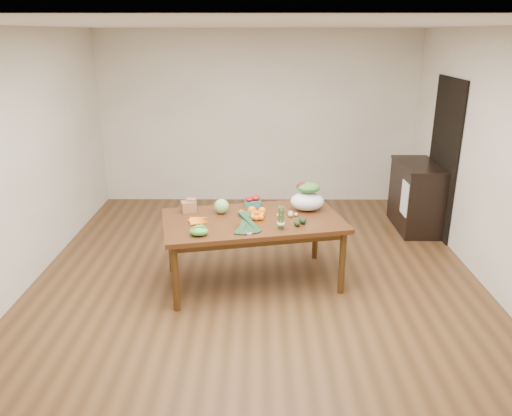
{
  "coord_description": "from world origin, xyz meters",
  "views": [
    {
      "loc": [
        0.02,
        -4.9,
        2.63
      ],
      "look_at": [
        -0.01,
        0.0,
        0.9
      ],
      "focal_mm": 35.0,
      "sensor_mm": 36.0,
      "label": 1
    }
  ],
  "objects_px": {
    "cabbage": "(221,206)",
    "kale_bunch": "(247,224)",
    "asparagus_bundle": "(281,218)",
    "mandarin_cluster": "(256,214)",
    "cabinet": "(416,196)",
    "paper_bag": "(189,206)",
    "dining_table": "(253,251)",
    "salad_bag": "(307,198)"
  },
  "relations": [
    {
      "from": "salad_bag",
      "to": "mandarin_cluster",
      "type": "bearing_deg",
      "value": -154.12
    },
    {
      "from": "dining_table",
      "to": "cabbage",
      "type": "distance_m",
      "value": 0.6
    },
    {
      "from": "cabbage",
      "to": "asparagus_bundle",
      "type": "height_order",
      "value": "asparagus_bundle"
    },
    {
      "from": "paper_bag",
      "to": "dining_table",
      "type": "bearing_deg",
      "value": -16.44
    },
    {
      "from": "asparagus_bundle",
      "to": "cabinet",
      "type": "bearing_deg",
      "value": 32.58
    },
    {
      "from": "paper_bag",
      "to": "salad_bag",
      "type": "bearing_deg",
      "value": 2.73
    },
    {
      "from": "paper_bag",
      "to": "kale_bunch",
      "type": "relative_size",
      "value": 0.52
    },
    {
      "from": "dining_table",
      "to": "paper_bag",
      "type": "xyz_separation_m",
      "value": [
        -0.71,
        0.21,
        0.45
      ]
    },
    {
      "from": "asparagus_bundle",
      "to": "mandarin_cluster",
      "type": "bearing_deg",
      "value": 117.72
    },
    {
      "from": "paper_bag",
      "to": "asparagus_bundle",
      "type": "xyz_separation_m",
      "value": [
        1.0,
        -0.51,
        0.05
      ]
    },
    {
      "from": "cabbage",
      "to": "dining_table",
      "type": "bearing_deg",
      "value": -25.6
    },
    {
      "from": "mandarin_cluster",
      "to": "kale_bunch",
      "type": "bearing_deg",
      "value": -103.79
    },
    {
      "from": "dining_table",
      "to": "kale_bunch",
      "type": "xyz_separation_m",
      "value": [
        -0.05,
        -0.36,
        0.45
      ]
    },
    {
      "from": "cabinet",
      "to": "cabbage",
      "type": "distance_m",
      "value": 3.02
    },
    {
      "from": "cabbage",
      "to": "kale_bunch",
      "type": "xyz_separation_m",
      "value": [
        0.3,
        -0.52,
        -0.0
      ]
    },
    {
      "from": "cabinet",
      "to": "paper_bag",
      "type": "xyz_separation_m",
      "value": [
        -2.98,
        -1.44,
        0.35
      ]
    },
    {
      "from": "paper_bag",
      "to": "asparagus_bundle",
      "type": "bearing_deg",
      "value": -27.15
    },
    {
      "from": "paper_bag",
      "to": "cabinet",
      "type": "bearing_deg",
      "value": 25.74
    },
    {
      "from": "cabbage",
      "to": "salad_bag",
      "type": "height_order",
      "value": "salad_bag"
    },
    {
      "from": "paper_bag",
      "to": "asparagus_bundle",
      "type": "height_order",
      "value": "asparagus_bundle"
    },
    {
      "from": "kale_bunch",
      "to": "asparagus_bundle",
      "type": "relative_size",
      "value": 1.6
    },
    {
      "from": "dining_table",
      "to": "asparagus_bundle",
      "type": "bearing_deg",
      "value": -58.47
    },
    {
      "from": "kale_bunch",
      "to": "asparagus_bundle",
      "type": "height_order",
      "value": "asparagus_bundle"
    },
    {
      "from": "paper_bag",
      "to": "asparagus_bundle",
      "type": "relative_size",
      "value": 0.83
    },
    {
      "from": "cabbage",
      "to": "kale_bunch",
      "type": "relative_size",
      "value": 0.41
    },
    {
      "from": "kale_bunch",
      "to": "asparagus_bundle",
      "type": "xyz_separation_m",
      "value": [
        0.34,
        0.06,
        0.05
      ]
    },
    {
      "from": "cabbage",
      "to": "cabinet",
      "type": "bearing_deg",
      "value": 29.57
    },
    {
      "from": "cabinet",
      "to": "cabbage",
      "type": "relative_size",
      "value": 6.26
    },
    {
      "from": "paper_bag",
      "to": "kale_bunch",
      "type": "bearing_deg",
      "value": -40.63
    },
    {
      "from": "paper_bag",
      "to": "kale_bunch",
      "type": "height_order",
      "value": "kale_bunch"
    },
    {
      "from": "dining_table",
      "to": "mandarin_cluster",
      "type": "height_order",
      "value": "mandarin_cluster"
    },
    {
      "from": "cabinet",
      "to": "asparagus_bundle",
      "type": "distance_m",
      "value": 2.81
    },
    {
      "from": "mandarin_cluster",
      "to": "asparagus_bundle",
      "type": "relative_size",
      "value": 0.72
    },
    {
      "from": "kale_bunch",
      "to": "salad_bag",
      "type": "distance_m",
      "value": 0.91
    },
    {
      "from": "cabinet",
      "to": "mandarin_cluster",
      "type": "distance_m",
      "value": 2.79
    },
    {
      "from": "paper_bag",
      "to": "salad_bag",
      "type": "xyz_separation_m",
      "value": [
        1.32,
        0.06,
        0.07
      ]
    },
    {
      "from": "cabinet",
      "to": "asparagus_bundle",
      "type": "xyz_separation_m",
      "value": [
        -1.98,
        -1.95,
        0.4
      ]
    },
    {
      "from": "cabinet",
      "to": "paper_bag",
      "type": "bearing_deg",
      "value": -154.26
    },
    {
      "from": "dining_table",
      "to": "paper_bag",
      "type": "bearing_deg",
      "value": 151.52
    },
    {
      "from": "kale_bunch",
      "to": "cabinet",
      "type": "bearing_deg",
      "value": 28.86
    },
    {
      "from": "paper_bag",
      "to": "kale_bunch",
      "type": "xyz_separation_m",
      "value": [
        0.66,
        -0.57,
        0.01
      ]
    },
    {
      "from": "cabbage",
      "to": "kale_bunch",
      "type": "distance_m",
      "value": 0.6
    }
  ]
}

